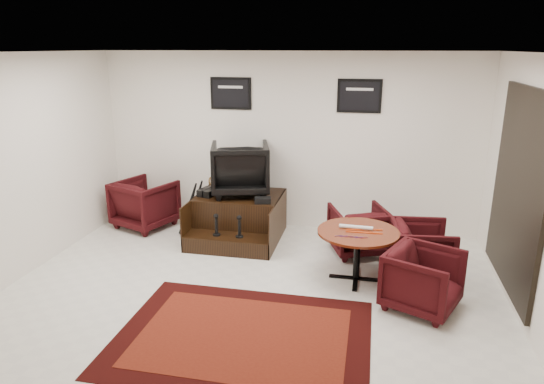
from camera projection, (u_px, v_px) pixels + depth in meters
The scene contains 16 objects.
ground at pixel (249, 298), 5.75m from camera, with size 6.00×6.00×0.00m, color silver.
room_shell at pixel (285, 149), 5.27m from camera, with size 6.02×5.02×2.81m.
area_rug at pixel (243, 337), 4.97m from camera, with size 2.58×1.93×0.01m.
shine_podium at pixel (239, 218), 7.50m from camera, with size 1.30×1.34×0.67m.
shine_chair at pixel (240, 166), 7.40m from camera, with size 0.85×0.80×0.88m, color black.
shoes_pair at pixel (208, 192), 7.41m from camera, with size 0.28×0.33×0.10m.
polish_kit at pixel (263, 200), 7.06m from camera, with size 0.23×0.16×0.08m, color black.
umbrella_black at pixel (189, 208), 7.52m from camera, with size 0.33×0.12×0.89m, color black, non-canonical shape.
umbrella_hooked at pixel (195, 205), 7.67m from camera, with size 0.33×0.12×0.89m, color black, non-canonical shape.
armchair_side at pixel (145, 201), 7.92m from camera, with size 0.84×0.78×0.86m, color black.
meeting_table at pixel (358, 237), 6.04m from camera, with size 1.01×1.01×0.66m.
table_chair_back at pixel (358, 228), 6.92m from camera, with size 0.73×0.69×0.76m, color black.
table_chair_window at pixel (422, 247), 6.26m from camera, with size 0.73×0.69×0.76m, color black.
table_chair_corner at pixel (423, 277), 5.42m from camera, with size 0.74×0.70×0.77m, color black.
paper_roll at pixel (356, 227), 6.07m from camera, with size 0.05×0.05×0.42m, color silver.
table_clutter at pixel (361, 232), 5.95m from camera, with size 0.57×0.34×0.01m.
Camera 1 is at (1.33, -4.98, 2.86)m, focal length 32.00 mm.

